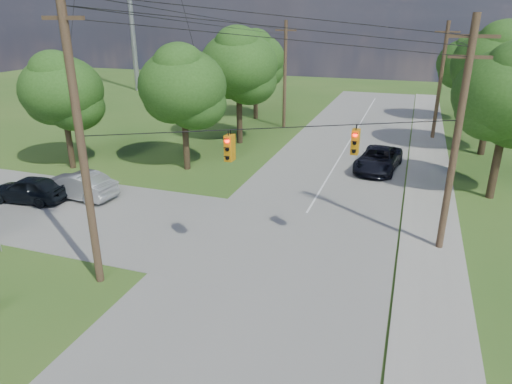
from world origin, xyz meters
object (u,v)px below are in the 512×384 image
at_px(car_main_north, 378,159).
at_px(pole_ne, 457,137).
at_px(car_cross_silver, 78,185).
at_px(pole_north_w, 285,74).
at_px(car_cross_dark, 29,189).
at_px(pole_sw, 80,135).
at_px(pole_north_e, 440,81).

bearing_deg(car_main_north, pole_ne, -64.16).
bearing_deg(car_cross_silver, pole_ne, 95.95).
relative_size(pole_ne, pole_north_w, 1.05).
xyz_separation_m(car_cross_dark, car_main_north, (19.00, 12.85, 0.01)).
height_order(pole_sw, pole_north_e, pole_sw).
relative_size(pole_north_w, car_cross_silver, 2.04).
xyz_separation_m(pole_north_w, car_cross_silver, (-6.59, -22.23, -4.29)).
relative_size(pole_sw, car_cross_silver, 2.45).
bearing_deg(car_main_north, pole_north_w, 139.68).
relative_size(car_cross_dark, car_cross_silver, 0.93).
xyz_separation_m(pole_ne, pole_north_w, (-13.90, 22.00, -0.34)).
height_order(pole_sw, car_cross_dark, pole_sw).
xyz_separation_m(pole_ne, car_cross_silver, (-20.49, -0.23, -4.63)).
distance_m(pole_north_e, pole_north_w, 13.90).
bearing_deg(car_main_north, car_cross_silver, -138.74).
distance_m(pole_sw, pole_north_w, 29.62).
bearing_deg(car_cross_dark, car_main_north, 117.69).
distance_m(pole_north_e, car_main_north, 12.27).
bearing_deg(pole_sw, pole_ne, 29.38).
bearing_deg(car_cross_dark, pole_north_w, 152.91).
relative_size(pole_sw, pole_ne, 1.14).
bearing_deg(car_main_north, pole_sw, -110.38).
relative_size(pole_north_e, car_cross_silver, 2.04).
bearing_deg(pole_sw, car_main_north, 62.80).
bearing_deg(car_cross_silver, car_main_north, 129.74).
bearing_deg(pole_ne, car_main_north, 109.02).
relative_size(pole_north_e, car_main_north, 1.75).
distance_m(pole_north_e, car_cross_silver, 30.54).
xyz_separation_m(car_cross_dark, car_cross_silver, (2.37, 1.44, 0.03)).
xyz_separation_m(pole_north_e, car_cross_dark, (-22.86, -23.67, -4.32)).
relative_size(pole_north_e, car_cross_dark, 2.19).
distance_m(pole_north_w, car_cross_silver, 23.58).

